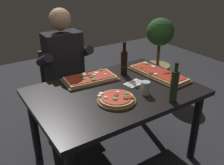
{
  "coord_description": "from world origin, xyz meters",
  "views": [
    {
      "loc": [
        -1.06,
        -1.57,
        1.71
      ],
      "look_at": [
        0.0,
        0.05,
        0.79
      ],
      "focal_mm": 40.15,
      "sensor_mm": 36.0,
      "label": 1
    }
  ],
  "objects_px": {
    "tumbler_near_camera": "(145,88)",
    "potted_plant_corner": "(158,52)",
    "diner_chair": "(63,84)",
    "seated_diner": "(66,66)",
    "pizza_rectangular_front": "(90,79)",
    "pizza_rectangular_left": "(158,74)",
    "pizza_round_far": "(116,99)",
    "dining_table": "(115,100)",
    "wine_bottle_dark": "(124,62)",
    "oil_bottle_amber": "(174,86)"
  },
  "relations": [
    {
      "from": "tumbler_near_camera",
      "to": "potted_plant_corner",
      "type": "height_order",
      "value": "potted_plant_corner"
    },
    {
      "from": "diner_chair",
      "to": "seated_diner",
      "type": "distance_m",
      "value": 0.28
    },
    {
      "from": "pizza_rectangular_front",
      "to": "diner_chair",
      "type": "relative_size",
      "value": 0.59
    },
    {
      "from": "pizza_rectangular_front",
      "to": "pizza_rectangular_left",
      "type": "relative_size",
      "value": 0.8
    },
    {
      "from": "pizza_rectangular_front",
      "to": "pizza_round_far",
      "type": "relative_size",
      "value": 1.67
    },
    {
      "from": "dining_table",
      "to": "wine_bottle_dark",
      "type": "bearing_deg",
      "value": 41.84
    },
    {
      "from": "pizza_round_far",
      "to": "seated_diner",
      "type": "relative_size",
      "value": 0.23
    },
    {
      "from": "pizza_rectangular_left",
      "to": "wine_bottle_dark",
      "type": "relative_size",
      "value": 1.94
    },
    {
      "from": "dining_table",
      "to": "pizza_rectangular_left",
      "type": "distance_m",
      "value": 0.53
    },
    {
      "from": "pizza_rectangular_left",
      "to": "pizza_round_far",
      "type": "distance_m",
      "value": 0.64
    },
    {
      "from": "pizza_rectangular_front",
      "to": "oil_bottle_amber",
      "type": "height_order",
      "value": "oil_bottle_amber"
    },
    {
      "from": "pizza_rectangular_front",
      "to": "diner_chair",
      "type": "distance_m",
      "value": 0.64
    },
    {
      "from": "wine_bottle_dark",
      "to": "seated_diner",
      "type": "distance_m",
      "value": 0.65
    },
    {
      "from": "pizza_rectangular_front",
      "to": "tumbler_near_camera",
      "type": "height_order",
      "value": "tumbler_near_camera"
    },
    {
      "from": "pizza_round_far",
      "to": "potted_plant_corner",
      "type": "xyz_separation_m",
      "value": [
        1.53,
        1.15,
        -0.22
      ]
    },
    {
      "from": "tumbler_near_camera",
      "to": "pizza_round_far",
      "type": "bearing_deg",
      "value": 174.7
    },
    {
      "from": "pizza_rectangular_front",
      "to": "wine_bottle_dark",
      "type": "bearing_deg",
      "value": -9.1
    },
    {
      "from": "oil_bottle_amber",
      "to": "wine_bottle_dark",
      "type": "bearing_deg",
      "value": 90.34
    },
    {
      "from": "dining_table",
      "to": "oil_bottle_amber",
      "type": "xyz_separation_m",
      "value": [
        0.26,
        -0.41,
        0.23
      ]
    },
    {
      "from": "pizza_rectangular_left",
      "to": "diner_chair",
      "type": "distance_m",
      "value": 1.08
    },
    {
      "from": "wine_bottle_dark",
      "to": "potted_plant_corner",
      "type": "distance_m",
      "value": 1.43
    },
    {
      "from": "pizza_rectangular_left",
      "to": "tumbler_near_camera",
      "type": "bearing_deg",
      "value": -147.64
    },
    {
      "from": "oil_bottle_amber",
      "to": "potted_plant_corner",
      "type": "height_order",
      "value": "oil_bottle_amber"
    },
    {
      "from": "pizza_rectangular_left",
      "to": "pizza_round_far",
      "type": "bearing_deg",
      "value": -162.49
    },
    {
      "from": "tumbler_near_camera",
      "to": "diner_chair",
      "type": "distance_m",
      "value": 1.13
    },
    {
      "from": "potted_plant_corner",
      "to": "diner_chair",
      "type": "bearing_deg",
      "value": -175.36
    },
    {
      "from": "seated_diner",
      "to": "oil_bottle_amber",
      "type": "bearing_deg",
      "value": -71.31
    },
    {
      "from": "oil_bottle_amber",
      "to": "diner_chair",
      "type": "xyz_separation_m",
      "value": [
        -0.39,
        1.27,
        -0.39
      ]
    },
    {
      "from": "dining_table",
      "to": "oil_bottle_amber",
      "type": "bearing_deg",
      "value": -57.92
    },
    {
      "from": "pizza_rectangular_front",
      "to": "diner_chair",
      "type": "xyz_separation_m",
      "value": [
        -0.04,
        0.57,
        -0.27
      ]
    },
    {
      "from": "dining_table",
      "to": "pizza_round_far",
      "type": "relative_size",
      "value": 4.58
    },
    {
      "from": "seated_diner",
      "to": "diner_chair",
      "type": "bearing_deg",
      "value": 90.0
    },
    {
      "from": "dining_table",
      "to": "potted_plant_corner",
      "type": "bearing_deg",
      "value": 34.51
    },
    {
      "from": "pizza_rectangular_front",
      "to": "pizza_rectangular_left",
      "type": "height_order",
      "value": "same"
    },
    {
      "from": "oil_bottle_amber",
      "to": "seated_diner",
      "type": "xyz_separation_m",
      "value": [
        -0.39,
        1.15,
        -0.13
      ]
    },
    {
      "from": "wine_bottle_dark",
      "to": "tumbler_near_camera",
      "type": "xyz_separation_m",
      "value": [
        -0.09,
        -0.42,
        -0.07
      ]
    },
    {
      "from": "pizza_round_far",
      "to": "wine_bottle_dark",
      "type": "height_order",
      "value": "wine_bottle_dark"
    },
    {
      "from": "tumbler_near_camera",
      "to": "pizza_rectangular_left",
      "type": "bearing_deg",
      "value": 32.36
    },
    {
      "from": "pizza_round_far",
      "to": "seated_diner",
      "type": "height_order",
      "value": "seated_diner"
    },
    {
      "from": "wine_bottle_dark",
      "to": "potted_plant_corner",
      "type": "bearing_deg",
      "value": 32.72
    },
    {
      "from": "pizza_round_far",
      "to": "oil_bottle_amber",
      "type": "distance_m",
      "value": 0.45
    },
    {
      "from": "wine_bottle_dark",
      "to": "dining_table",
      "type": "bearing_deg",
      "value": -138.16
    },
    {
      "from": "pizza_round_far",
      "to": "tumbler_near_camera",
      "type": "bearing_deg",
      "value": -5.3
    },
    {
      "from": "pizza_round_far",
      "to": "potted_plant_corner",
      "type": "height_order",
      "value": "potted_plant_corner"
    },
    {
      "from": "dining_table",
      "to": "pizza_rectangular_left",
      "type": "relative_size",
      "value": 2.21
    },
    {
      "from": "pizza_rectangular_front",
      "to": "tumbler_near_camera",
      "type": "distance_m",
      "value": 0.54
    },
    {
      "from": "potted_plant_corner",
      "to": "seated_diner",
      "type": "bearing_deg",
      "value": -171.01
    },
    {
      "from": "dining_table",
      "to": "wine_bottle_dark",
      "type": "xyz_separation_m",
      "value": [
        0.25,
        0.23,
        0.22
      ]
    },
    {
      "from": "pizza_rectangular_left",
      "to": "tumbler_near_camera",
      "type": "xyz_separation_m",
      "value": [
        -0.35,
        -0.22,
        0.03
      ]
    },
    {
      "from": "dining_table",
      "to": "wine_bottle_dark",
      "type": "height_order",
      "value": "wine_bottle_dark"
    }
  ]
}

